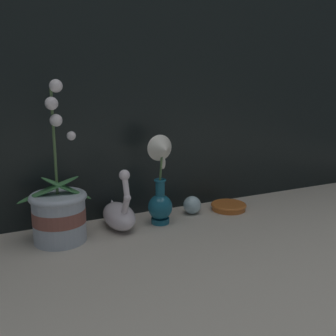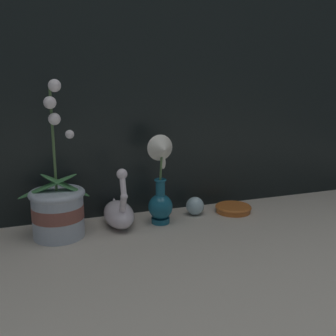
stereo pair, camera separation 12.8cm
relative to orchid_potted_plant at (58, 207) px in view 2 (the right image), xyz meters
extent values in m
plane|color=#BCB2A3|center=(0.32, -0.15, -0.09)|extent=(2.80, 2.80, 0.00)
cube|color=black|center=(0.32, 0.15, 0.51)|extent=(2.80, 0.03, 1.20)
cylinder|color=#B2BCCC|center=(0.00, 0.00, -0.02)|extent=(0.16, 0.16, 0.15)
cylinder|color=brown|center=(0.00, 0.00, -0.01)|extent=(0.16, 0.16, 0.04)
torus|color=#B2BCCC|center=(0.00, 0.00, 0.04)|extent=(0.17, 0.17, 0.02)
cylinder|color=#4C6B3D|center=(0.00, 0.00, 0.21)|extent=(0.01, 0.02, 0.31)
ellipsoid|color=#427F47|center=(0.03, 0.00, 0.07)|extent=(0.15, 0.05, 0.09)
ellipsoid|color=#427F47|center=(-0.03, 0.01, 0.07)|extent=(0.19, 0.09, 0.08)
sphere|color=white|center=(0.01, -0.01, 0.37)|extent=(0.04, 0.04, 0.04)
sphere|color=white|center=(0.00, -0.02, 0.32)|extent=(0.04, 0.04, 0.04)
sphere|color=white|center=(0.01, -0.01, 0.27)|extent=(0.04, 0.04, 0.04)
sphere|color=white|center=(0.05, -0.01, 0.22)|extent=(0.03, 0.03, 0.03)
ellipsoid|color=white|center=(0.19, 0.03, -0.05)|extent=(0.10, 0.18, 0.08)
cone|color=white|center=(0.19, 0.09, -0.04)|extent=(0.05, 0.06, 0.06)
cylinder|color=white|center=(0.19, -0.04, 0.00)|extent=(0.02, 0.06, 0.08)
sphere|color=white|center=(0.19, -0.06, 0.03)|extent=(0.02, 0.02, 0.02)
cylinder|color=white|center=(0.19, -0.05, 0.07)|extent=(0.02, 0.04, 0.07)
sphere|color=white|center=(0.19, -0.04, 0.10)|extent=(0.03, 0.03, 0.03)
cylinder|color=#195B75|center=(0.33, 0.01, -0.09)|extent=(0.06, 0.06, 0.02)
ellipsoid|color=#195B75|center=(0.33, 0.01, -0.04)|extent=(0.08, 0.08, 0.09)
cylinder|color=#195B75|center=(0.33, 0.01, 0.03)|extent=(0.03, 0.03, 0.05)
torus|color=#195B75|center=(0.33, 0.01, 0.06)|extent=(0.04, 0.04, 0.01)
cylinder|color=#567A47|center=(0.33, 0.00, 0.10)|extent=(0.01, 0.02, 0.09)
cone|color=white|center=(0.33, -0.02, 0.16)|extent=(0.09, 0.05, 0.09)
ellipsoid|color=white|center=(0.34, 0.00, 0.12)|extent=(0.02, 0.02, 0.04)
sphere|color=silver|center=(0.47, 0.04, -0.06)|extent=(0.07, 0.07, 0.07)
cylinder|color=#C66628|center=(0.62, 0.02, -0.08)|extent=(0.13, 0.13, 0.02)
torus|color=#C66628|center=(0.62, 0.02, -0.08)|extent=(0.13, 0.13, 0.01)
camera|label=1|loc=(-0.17, -1.14, 0.39)|focal=42.00mm
camera|label=2|loc=(-0.05, -1.19, 0.39)|focal=42.00mm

